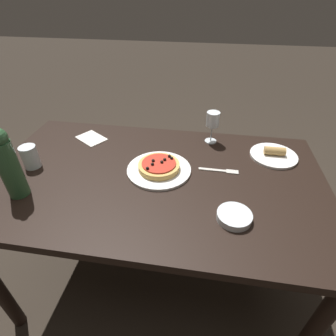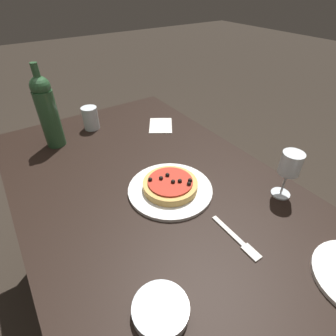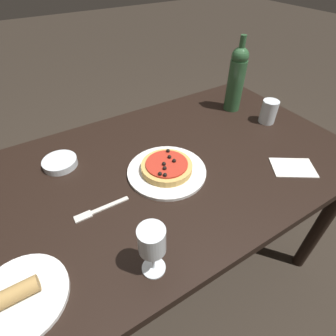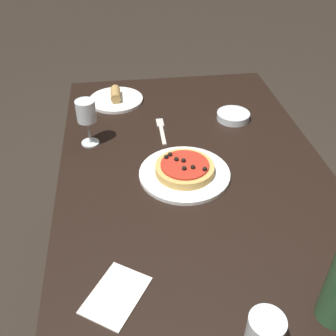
{
  "view_description": "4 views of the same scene",
  "coord_description": "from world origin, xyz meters",
  "px_view_note": "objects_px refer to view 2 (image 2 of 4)",
  "views": [
    {
      "loc": [
        0.2,
        -0.87,
        1.47
      ],
      "look_at": [
        0.06,
        -0.01,
        0.83
      ],
      "focal_mm": 28.0,
      "sensor_mm": 36.0,
      "label": 1
    },
    {
      "loc": [
        0.56,
        -0.34,
        1.37
      ],
      "look_at": [
        0.02,
        0.02,
        0.88
      ],
      "focal_mm": 28.0,
      "sensor_mm": 36.0,
      "label": 2
    },
    {
      "loc": [
        0.38,
        0.63,
        1.41
      ],
      "look_at": [
        0.01,
        0.04,
        0.8
      ],
      "focal_mm": 28.0,
      "sensor_mm": 36.0,
      "label": 3
    },
    {
      "loc": [
        -0.93,
        0.21,
        1.53
      ],
      "look_at": [
        -0.03,
        0.1,
        0.84
      ],
      "focal_mm": 42.0,
      "sensor_mm": 36.0,
      "label": 4
    }
  ],
  "objects_px": {
    "pizza": "(170,185)",
    "water_cup": "(91,118)",
    "fork": "(238,240)",
    "wine_bottle": "(47,111)",
    "dining_table": "(159,212)",
    "side_bowl": "(161,310)",
    "wine_glass": "(290,165)",
    "dinner_plate": "(170,189)"
  },
  "relations": [
    {
      "from": "pizza",
      "to": "water_cup",
      "type": "relative_size",
      "value": 1.76
    },
    {
      "from": "water_cup",
      "to": "fork",
      "type": "distance_m",
      "value": 0.85
    },
    {
      "from": "pizza",
      "to": "wine_bottle",
      "type": "height_order",
      "value": "wine_bottle"
    },
    {
      "from": "wine_bottle",
      "to": "fork",
      "type": "xyz_separation_m",
      "value": [
        0.79,
        0.27,
        -0.15
      ]
    },
    {
      "from": "fork",
      "to": "pizza",
      "type": "bearing_deg",
      "value": -171.13
    },
    {
      "from": "dining_table",
      "to": "side_bowl",
      "type": "distance_m",
      "value": 0.4
    },
    {
      "from": "pizza",
      "to": "wine_glass",
      "type": "distance_m",
      "value": 0.38
    },
    {
      "from": "dining_table",
      "to": "fork",
      "type": "xyz_separation_m",
      "value": [
        0.29,
        0.08,
        0.1
      ]
    },
    {
      "from": "water_cup",
      "to": "side_bowl",
      "type": "xyz_separation_m",
      "value": [
        0.88,
        -0.18,
        -0.04
      ]
    },
    {
      "from": "wine_glass",
      "to": "fork",
      "type": "bearing_deg",
      "value": -78.05
    },
    {
      "from": "wine_bottle",
      "to": "side_bowl",
      "type": "distance_m",
      "value": 0.84
    },
    {
      "from": "wine_glass",
      "to": "wine_bottle",
      "type": "xyz_separation_m",
      "value": [
        -0.73,
        -0.53,
        0.03
      ]
    },
    {
      "from": "fork",
      "to": "side_bowl",
      "type": "bearing_deg",
      "value": -80.68
    },
    {
      "from": "dining_table",
      "to": "wine_bottle",
      "type": "distance_m",
      "value": 0.59
    },
    {
      "from": "wine_bottle",
      "to": "side_bowl",
      "type": "bearing_deg",
      "value": -0.38
    },
    {
      "from": "side_bowl",
      "to": "fork",
      "type": "bearing_deg",
      "value": 98.72
    },
    {
      "from": "dinner_plate",
      "to": "water_cup",
      "type": "height_order",
      "value": "water_cup"
    },
    {
      "from": "water_cup",
      "to": "pizza",
      "type": "bearing_deg",
      "value": 5.67
    },
    {
      "from": "dining_table",
      "to": "dinner_plate",
      "type": "bearing_deg",
      "value": 67.45
    },
    {
      "from": "dinner_plate",
      "to": "fork",
      "type": "xyz_separation_m",
      "value": [
        0.27,
        0.04,
        -0.0
      ]
    },
    {
      "from": "wine_glass",
      "to": "wine_bottle",
      "type": "height_order",
      "value": "wine_bottle"
    },
    {
      "from": "pizza",
      "to": "fork",
      "type": "distance_m",
      "value": 0.28
    },
    {
      "from": "dining_table",
      "to": "side_bowl",
      "type": "xyz_separation_m",
      "value": [
        0.33,
        -0.2,
        0.11
      ]
    },
    {
      "from": "dining_table",
      "to": "wine_bottle",
      "type": "bearing_deg",
      "value": -158.54
    },
    {
      "from": "wine_bottle",
      "to": "fork",
      "type": "bearing_deg",
      "value": 19.15
    },
    {
      "from": "dining_table",
      "to": "side_bowl",
      "type": "height_order",
      "value": "side_bowl"
    },
    {
      "from": "pizza",
      "to": "wine_glass",
      "type": "xyz_separation_m",
      "value": [
        0.22,
        0.29,
        0.09
      ]
    },
    {
      "from": "side_bowl",
      "to": "fork",
      "type": "distance_m",
      "value": 0.28
    },
    {
      "from": "dinner_plate",
      "to": "wine_bottle",
      "type": "bearing_deg",
      "value": -155.61
    },
    {
      "from": "fork",
      "to": "wine_glass",
      "type": "bearing_deg",
      "value": 102.55
    },
    {
      "from": "dining_table",
      "to": "water_cup",
      "type": "relative_size",
      "value": 14.16
    },
    {
      "from": "dining_table",
      "to": "fork",
      "type": "bearing_deg",
      "value": 14.98
    },
    {
      "from": "fork",
      "to": "wine_bottle",
      "type": "bearing_deg",
      "value": -160.26
    },
    {
      "from": "dinner_plate",
      "to": "wine_glass",
      "type": "relative_size",
      "value": 1.73
    },
    {
      "from": "dining_table",
      "to": "dinner_plate",
      "type": "xyz_separation_m",
      "value": [
        0.02,
        0.04,
        0.1
      ]
    },
    {
      "from": "pizza",
      "to": "side_bowl",
      "type": "bearing_deg",
      "value": -37.28
    },
    {
      "from": "pizza",
      "to": "fork",
      "type": "bearing_deg",
      "value": 8.28
    },
    {
      "from": "dining_table",
      "to": "dinner_plate",
      "type": "distance_m",
      "value": 0.11
    },
    {
      "from": "dining_table",
      "to": "pizza",
      "type": "distance_m",
      "value": 0.13
    },
    {
      "from": "pizza",
      "to": "wine_bottle",
      "type": "bearing_deg",
      "value": -155.6
    },
    {
      "from": "wine_glass",
      "to": "wine_bottle",
      "type": "bearing_deg",
      "value": -144.29
    },
    {
      "from": "wine_bottle",
      "to": "water_cup",
      "type": "xyz_separation_m",
      "value": [
        -0.05,
        0.18,
        -0.1
      ]
    }
  ]
}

